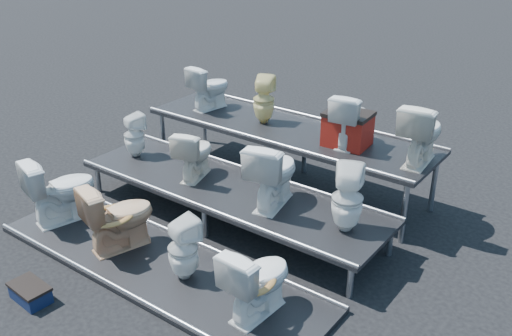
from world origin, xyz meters
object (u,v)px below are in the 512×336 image
Objects in this scene: toilet_11 at (421,132)px; red_crate at (347,131)px; step_stool at (31,294)px; toilet_0 at (61,189)px; toilet_1 at (119,216)px; toilet_4 at (134,135)px; toilet_5 at (194,153)px; toilet_7 at (347,199)px; toilet_2 at (183,249)px; toilet_10 at (351,119)px; toilet_3 at (258,279)px; toilet_6 at (273,172)px; toilet_9 at (264,100)px; toilet_8 at (210,87)px.

toilet_11 reaches higher than red_crate.
toilet_11 is 1.81× the size of step_stool.
toilet_0 reaches higher than toilet_1.
toilet_11 is (3.59, 1.30, 0.48)m from toilet_4.
toilet_1 is at bearing 146.87° from toilet_4.
toilet_5 is 0.88× the size of toilet_7.
toilet_4 reaches higher than toilet_2.
red_crate is (-0.02, -0.04, -0.15)m from toilet_10.
toilet_6 is at bearing -57.12° from toilet_3.
toilet_6 reaches higher than step_stool.
red_crate is 4.18m from step_stool.
toilet_7 is at bearing 168.51° from toilet_6.
toilet_7 is 2.45m from toilet_9.
toilet_5 is at bearing 23.15° from toilet_11.
toilet_3 is at bearing 130.07° from toilet_5.
toilet_1 is at bearing 15.78° from toilet_2.
toilet_3 is 1.01× the size of toilet_11.
toilet_7 is 1.07× the size of toilet_10.
step_stool is (-0.06, -2.48, -0.72)m from toilet_5.
toilet_2 is 0.94× the size of toilet_7.
step_stool is (-2.52, -3.78, -1.17)m from toilet_11.
toilet_1 is (1.06, 0.00, -0.02)m from toilet_0.
toilet_7 is at bearing 51.38° from step_stool.
toilet_11 reaches higher than toilet_7.
toilet_11 is (2.46, 1.30, 0.45)m from toilet_5.
toilet_4 is at bearing 85.88° from toilet_8.
toilet_2 is at bearing 71.35° from toilet_10.
toilet_8 is 1.56× the size of step_stool.
red_crate is 1.30× the size of step_stool.
toilet_9 reaches higher than red_crate.
toilet_3 is 1.17× the size of toilet_9.
toilet_9 is 0.95× the size of toilet_10.
toilet_0 is at bearing 15.78° from toilet_2.
toilet_9 reaches higher than toilet_1.
toilet_4 is 1.40m from toilet_8.
toilet_1 is 1.16× the size of toilet_10.
toilet_10 is at bearing -77.06° from toilet_3.
toilet_11 reaches higher than toilet_6.
toilet_1 reaches higher than toilet_2.
toilet_4 is at bearing -158.48° from red_crate.
toilet_10 is at bearing -114.41° from toilet_6.
toilet_6 is at bearing 107.63° from toilet_9.
toilet_10 is (-0.44, 2.60, 0.76)m from toilet_3.
toilet_4 is 1.12× the size of red_crate.
toilet_9 reaches higher than toilet_5.
toilet_8 is at bearing -45.45° from toilet_7.
toilet_11 reaches higher than toilet_4.
toilet_10 is (1.54, 2.60, 0.74)m from toilet_1.
toilet_3 reaches higher than toilet_2.
step_stool is at bearing 104.17° from toilet_1.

